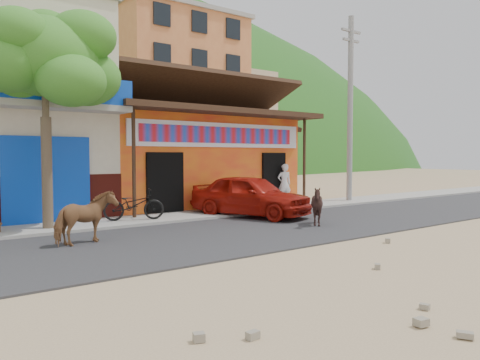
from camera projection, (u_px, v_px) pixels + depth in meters
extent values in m
plane|color=#9E825B|center=(324.00, 245.00, 10.91)|extent=(120.00, 120.00, 0.00)
cube|color=#28282B|center=(256.00, 230.00, 12.89)|extent=(60.00, 5.00, 0.04)
cube|color=gray|center=(190.00, 216.00, 15.66)|extent=(60.00, 2.00, 0.12)
cube|color=orange|center=(181.00, 162.00, 19.96)|extent=(8.00, 6.00, 3.60)
cube|color=#CC723F|center=(167.00, 103.00, 35.09)|extent=(9.00, 9.00, 12.00)
cube|color=tan|center=(220.00, 126.00, 45.36)|extent=(8.00, 8.00, 10.00)
cylinder|color=gray|center=(350.00, 109.00, 20.43)|extent=(0.24, 0.24, 8.00)
imported|color=#8F6039|center=(86.00, 218.00, 10.77)|extent=(1.57, 1.05, 1.22)
imported|color=black|center=(317.00, 206.00, 13.65)|extent=(1.08, 0.97, 1.15)
imported|color=#A0150B|center=(250.00, 195.00, 15.68)|extent=(2.96, 4.48, 1.42)
imported|color=black|center=(134.00, 204.00, 14.23)|extent=(1.92, 1.20, 0.95)
imported|color=white|center=(284.00, 184.00, 19.18)|extent=(0.68, 0.55, 1.63)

